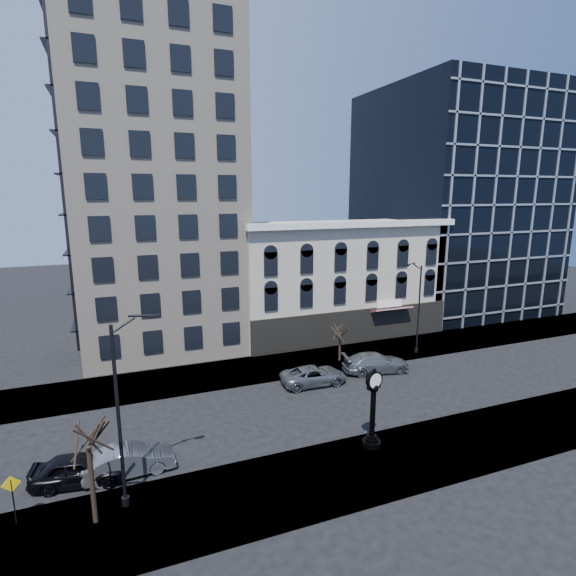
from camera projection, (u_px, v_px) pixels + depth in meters
name	position (u px, v px, depth m)	size (l,w,h in m)	color
ground	(282.00, 411.00, 31.87)	(160.00, 160.00, 0.00)	black
sidewalk_far	(250.00, 370.00, 39.15)	(160.00, 6.00, 0.12)	gray
sidewalk_near	(333.00, 475.00, 24.56)	(160.00, 6.00, 0.12)	gray
cream_tower	(153.00, 149.00, 42.91)	(15.90, 15.40, 42.50)	beige
victorian_row	(333.00, 278.00, 49.37)	(22.60, 11.19, 12.50)	#C1B59F
glass_office	(453.00, 202.00, 59.39)	(20.00, 20.15, 28.00)	black
street_clock	(373.00, 411.00, 26.84)	(1.13, 1.13, 4.99)	black
street_lamp_near	(130.00, 361.00, 20.89)	(2.53, 0.49, 9.77)	black
street_lamp_far	(415.00, 284.00, 41.59)	(2.31, 0.61, 8.97)	black
bare_tree_near	(87.00, 430.00, 20.00)	(3.62, 3.62, 6.21)	#302118
bare_tree_far	(340.00, 327.00, 40.56)	(2.46, 2.46, 4.22)	#302118
warning_sign	(12.00, 491.00, 20.53)	(0.79, 0.20, 2.44)	black
car_near_a	(79.00, 469.00, 23.80)	(1.94, 4.83, 1.64)	black
car_near_b	(129.00, 460.00, 24.60)	(1.69, 4.84, 1.59)	#595B60
car_far_a	(314.00, 375.00, 36.21)	(2.47, 5.35, 1.49)	#595B60
car_far_b	(376.00, 363.00, 38.71)	(2.35, 5.77, 1.68)	#595B60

